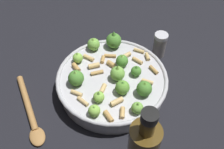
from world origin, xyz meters
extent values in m
plane|color=black|center=(0.00, 0.00, 0.00)|extent=(2.40, 2.40, 0.00)
cylinder|color=#B7B7BC|center=(0.00, 0.00, 0.02)|extent=(0.28, 0.28, 0.05)
torus|color=#B7B7BC|center=(0.00, 0.00, 0.05)|extent=(0.29, 0.29, 0.01)
sphere|color=#75B247|center=(0.00, 0.01, 0.07)|extent=(0.04, 0.04, 0.04)
cone|color=#8CC64C|center=(0.00, 0.01, 0.09)|extent=(0.02, 0.02, 0.02)
sphere|color=#4C8933|center=(0.03, 0.09, 0.07)|extent=(0.04, 0.04, 0.04)
cone|color=#609E38|center=(0.03, 0.09, 0.09)|extent=(0.02, 0.02, 0.01)
sphere|color=#4C8933|center=(-0.03, 0.06, 0.06)|extent=(0.03, 0.03, 0.03)
cone|color=#4C8933|center=(-0.03, 0.06, 0.08)|extent=(0.01, 0.01, 0.01)
sphere|color=#8CC64C|center=(0.12, -0.01, 0.06)|extent=(0.03, 0.03, 0.03)
cone|color=#609E38|center=(0.12, -0.01, 0.08)|extent=(0.01, 0.01, 0.01)
sphere|color=#4C8933|center=(-0.05, 0.01, 0.07)|extent=(0.03, 0.03, 0.03)
cone|color=#8CC64C|center=(-0.05, 0.01, 0.08)|extent=(0.02, 0.02, 0.01)
sphere|color=#609E38|center=(0.04, 0.04, 0.07)|extent=(0.04, 0.04, 0.04)
cone|color=#4C8933|center=(0.04, 0.04, 0.08)|extent=(0.02, 0.02, 0.01)
sphere|color=#4C8933|center=(0.05, -0.08, 0.07)|extent=(0.04, 0.04, 0.04)
cone|color=#75B247|center=(0.05, -0.08, 0.09)|extent=(0.02, 0.02, 0.01)
sphere|color=#4C8933|center=(-0.11, -0.03, 0.07)|extent=(0.04, 0.04, 0.04)
cone|color=#4C8933|center=(-0.11, -0.03, 0.09)|extent=(0.02, 0.02, 0.02)
sphere|color=#75B247|center=(-0.09, -0.08, 0.07)|extent=(0.04, 0.04, 0.04)
cone|color=#8CC64C|center=(-0.09, -0.08, 0.08)|extent=(0.02, 0.02, 0.01)
sphere|color=#8CC64C|center=(0.08, -0.01, 0.06)|extent=(0.03, 0.03, 0.03)
cone|color=#75B247|center=(0.08, -0.01, 0.08)|extent=(0.01, 0.01, 0.01)
sphere|color=#8CC64C|center=(-0.03, -0.11, 0.06)|extent=(0.03, 0.03, 0.03)
cone|color=#8CC64C|center=(-0.03, -0.11, 0.08)|extent=(0.01, 0.01, 0.01)
sphere|color=#75B247|center=(0.08, 0.09, 0.06)|extent=(0.03, 0.03, 0.03)
cone|color=#75B247|center=(0.08, 0.09, 0.08)|extent=(0.01, 0.01, 0.01)
cylinder|color=tan|center=(-0.07, 0.05, 0.05)|extent=(0.02, 0.03, 0.01)
cylinder|color=tan|center=(-0.02, -0.06, 0.05)|extent=(0.03, 0.03, 0.01)
cylinder|color=tan|center=(0.05, -0.01, 0.05)|extent=(0.03, 0.01, 0.01)
cylinder|color=tan|center=(0.08, -0.07, 0.05)|extent=(0.01, 0.03, 0.01)
cylinder|color=tan|center=(0.08, 0.03, 0.05)|extent=(0.03, 0.03, 0.01)
cylinder|color=tan|center=(-0.01, 0.09, 0.05)|extent=(0.01, 0.03, 0.01)
cylinder|color=tan|center=(-0.08, 0.02, 0.05)|extent=(0.03, 0.02, 0.01)
cylinder|color=tan|center=(0.10, -0.04, 0.05)|extent=(0.02, 0.03, 0.01)
cylinder|color=tan|center=(-0.05, -0.08, 0.05)|extent=(0.02, 0.03, 0.01)
cylinder|color=tan|center=(0.12, 0.03, 0.05)|extent=(0.03, 0.03, 0.01)
cylinder|color=tan|center=(0.00, -0.10, 0.05)|extent=(0.03, 0.03, 0.01)
cylinder|color=tan|center=(-0.05, -0.04, 0.05)|extent=(0.02, 0.01, 0.01)
cylinder|color=tan|center=(-0.11, 0.05, 0.05)|extent=(0.01, 0.03, 0.01)
cylinder|color=tan|center=(-0.04, -0.01, 0.05)|extent=(0.02, 0.03, 0.01)
cylinder|color=tan|center=(-0.05, 0.10, 0.05)|extent=(0.03, 0.03, 0.01)
cylinder|color=tan|center=(0.00, -0.04, 0.05)|extent=(0.03, 0.03, 0.01)
cylinder|color=tan|center=(-0.07, -0.03, 0.05)|extent=(0.02, 0.03, 0.01)
cylinder|color=tan|center=(0.10, 0.05, 0.05)|extent=(0.03, 0.02, 0.01)
cylinder|color=tan|center=(-0.10, 0.07, 0.05)|extent=(0.03, 0.02, 0.01)
cylinder|color=gray|center=(-0.17, 0.10, 0.03)|extent=(0.04, 0.04, 0.07)
cylinder|color=silver|center=(-0.17, 0.10, 0.07)|extent=(0.04, 0.04, 0.01)
cylinder|color=#4C3814|center=(0.21, 0.12, 0.21)|extent=(0.02, 0.02, 0.04)
cylinder|color=black|center=(0.21, 0.12, 0.24)|extent=(0.03, 0.03, 0.02)
cylinder|color=#9E703D|center=(0.11, -0.20, 0.01)|extent=(0.15, 0.13, 0.02)
ellipsoid|color=#9E703D|center=(0.19, -0.13, 0.01)|extent=(0.06, 0.06, 0.01)
camera|label=1|loc=(0.40, 0.12, 0.54)|focal=39.70mm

